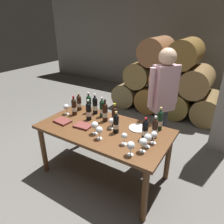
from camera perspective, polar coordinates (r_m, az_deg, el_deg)
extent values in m
plane|color=#66635E|center=(3.08, -2.06, -16.92)|extent=(14.00, 14.00, 0.00)
cube|color=gray|center=(6.27, 20.72, 17.32)|extent=(10.00, 0.24, 2.80)
cylinder|color=brown|center=(5.33, 5.07, 5.48)|extent=(0.60, 0.90, 0.60)
cylinder|color=brown|center=(5.09, 11.39, 4.15)|extent=(0.60, 0.90, 0.60)
cylinder|color=brown|center=(4.93, 18.21, 2.67)|extent=(0.60, 0.90, 0.60)
cylinder|color=brown|center=(4.84, 25.36, 1.06)|extent=(0.60, 0.90, 0.60)
cylinder|color=brown|center=(5.04, 8.54, 10.68)|extent=(0.60, 0.90, 0.60)
cylinder|color=brown|center=(4.84, 15.44, 9.46)|extent=(0.60, 0.90, 0.60)
cylinder|color=brown|center=(4.70, 22.79, 8.00)|extent=(0.60, 0.90, 0.60)
cylinder|color=brown|center=(4.83, 12.51, 16.37)|extent=(0.60, 0.90, 0.60)
cylinder|color=brown|center=(4.65, 20.03, 15.20)|extent=(0.60, 0.90, 0.60)
cube|color=brown|center=(2.65, -2.30, -4.88)|extent=(1.70, 0.90, 0.04)
cylinder|color=brown|center=(3.07, -18.61, -10.09)|extent=(0.07, 0.07, 0.72)
cylinder|color=brown|center=(2.33, 9.11, -22.21)|extent=(0.07, 0.07, 0.72)
cylinder|color=brown|center=(3.52, -9.06, -4.25)|extent=(0.07, 0.07, 0.72)
cylinder|color=brown|center=(2.89, 15.45, -12.02)|extent=(0.07, 0.07, 0.72)
cylinder|color=black|center=(2.90, -2.77, 0.58)|extent=(0.07, 0.07, 0.21)
sphere|color=black|center=(2.86, -2.82, 2.57)|extent=(0.07, 0.07, 0.07)
cylinder|color=black|center=(2.85, -2.83, 3.06)|extent=(0.03, 0.03, 0.06)
cylinder|color=silver|center=(2.83, -2.85, 3.89)|extent=(0.03, 0.03, 0.02)
cylinder|color=silver|center=(2.91, -2.77, 0.39)|extent=(0.07, 0.07, 0.06)
cylinder|color=black|center=(3.00, -4.75, 1.43)|extent=(0.07, 0.07, 0.22)
sphere|color=black|center=(2.95, -4.82, 3.46)|extent=(0.07, 0.07, 0.07)
cylinder|color=black|center=(2.94, -4.84, 3.97)|extent=(0.03, 0.03, 0.07)
cylinder|color=silver|center=(2.93, -4.88, 4.81)|extent=(0.03, 0.03, 0.02)
cylinder|color=silver|center=(3.00, -4.74, 1.24)|extent=(0.07, 0.07, 0.06)
cylinder|color=black|center=(2.65, 0.68, -1.68)|extent=(0.07, 0.07, 0.22)
sphere|color=black|center=(2.60, 0.70, 0.58)|extent=(0.07, 0.07, 0.07)
cylinder|color=black|center=(2.59, 0.70, 1.15)|extent=(0.03, 0.03, 0.07)
cylinder|color=gold|center=(2.57, 0.71, 2.10)|extent=(0.03, 0.03, 0.02)
cylinder|color=silver|center=(2.66, 0.68, -1.89)|extent=(0.07, 0.07, 0.07)
cylinder|color=black|center=(2.62, 13.17, -2.77)|extent=(0.07, 0.07, 0.22)
sphere|color=black|center=(2.57, 13.41, -0.51)|extent=(0.07, 0.07, 0.07)
cylinder|color=black|center=(2.56, 13.47, 0.06)|extent=(0.03, 0.03, 0.07)
cylinder|color=tan|center=(2.54, 13.57, 1.01)|extent=(0.03, 0.03, 0.02)
cylinder|color=silver|center=(2.62, 13.15, -2.98)|extent=(0.07, 0.07, 0.06)
cylinder|color=black|center=(2.45, 11.83, -4.98)|extent=(0.07, 0.07, 0.19)
sphere|color=black|center=(2.40, 12.04, -2.83)|extent=(0.07, 0.07, 0.07)
cylinder|color=black|center=(2.39, 12.09, -2.31)|extent=(0.03, 0.03, 0.06)
cylinder|color=silver|center=(2.37, 12.18, -1.41)|extent=(0.03, 0.03, 0.02)
cylinder|color=silver|center=(2.45, 11.81, -5.18)|extent=(0.07, 0.07, 0.06)
cylinder|color=black|center=(3.04, -6.48, 1.79)|extent=(0.07, 0.07, 0.22)
sphere|color=black|center=(3.00, -6.58, 3.85)|extent=(0.07, 0.07, 0.07)
cylinder|color=black|center=(2.99, -6.61, 4.37)|extent=(0.03, 0.03, 0.07)
cylinder|color=silver|center=(2.97, -6.66, 5.23)|extent=(0.03, 0.03, 0.03)
cylinder|color=silver|center=(3.05, -6.47, 1.60)|extent=(0.07, 0.07, 0.07)
cylinder|color=black|center=(3.16, -9.19, 2.19)|extent=(0.07, 0.07, 0.19)
sphere|color=black|center=(3.12, -9.32, 3.91)|extent=(0.07, 0.07, 0.07)
cylinder|color=black|center=(3.11, -9.35, 4.32)|extent=(0.03, 0.03, 0.06)
cylinder|color=tan|center=(3.10, -9.40, 5.03)|extent=(0.03, 0.03, 0.02)
cylinder|color=silver|center=(3.16, -9.18, 2.03)|extent=(0.07, 0.07, 0.06)
cylinder|color=black|center=(2.82, -6.56, -0.25)|extent=(0.07, 0.07, 0.21)
sphere|color=black|center=(2.78, -6.67, 1.82)|extent=(0.07, 0.07, 0.07)
cylinder|color=black|center=(2.77, -6.70, 2.33)|extent=(0.03, 0.03, 0.07)
cylinder|color=silver|center=(2.75, -6.74, 3.19)|extent=(0.03, 0.03, 0.02)
cylinder|color=silver|center=(2.83, -6.55, -0.44)|extent=(0.07, 0.07, 0.06)
cylinder|color=black|center=(3.01, -10.54, 1.03)|extent=(0.07, 0.07, 0.20)
sphere|color=black|center=(2.96, -10.70, 2.94)|extent=(0.07, 0.07, 0.07)
cylinder|color=black|center=(2.96, -10.74, 3.41)|extent=(0.03, 0.03, 0.06)
cylinder|color=#B21E23|center=(2.94, -10.81, 4.20)|extent=(0.03, 0.03, 0.02)
cylinder|color=silver|center=(3.01, -10.53, 0.86)|extent=(0.07, 0.07, 0.06)
cylinder|color=black|center=(2.50, 1.13, -3.74)|extent=(0.07, 0.07, 0.20)
sphere|color=black|center=(2.45, 1.15, -1.58)|extent=(0.07, 0.07, 0.07)
cylinder|color=black|center=(2.44, 1.15, -1.05)|extent=(0.03, 0.03, 0.06)
cylinder|color=tan|center=(2.42, 1.16, -0.15)|extent=(0.03, 0.03, 0.02)
cylinder|color=silver|center=(2.50, 1.12, -3.94)|extent=(0.07, 0.07, 0.06)
cylinder|color=black|center=(2.76, -1.94, -0.50)|extent=(0.07, 0.07, 0.22)
sphere|color=black|center=(2.72, -1.97, 1.73)|extent=(0.07, 0.07, 0.07)
cylinder|color=black|center=(2.71, -1.98, 2.29)|extent=(0.03, 0.03, 0.07)
cylinder|color=black|center=(2.69, -2.00, 3.22)|extent=(0.03, 0.03, 0.03)
cylinder|color=silver|center=(2.77, -1.94, -0.71)|extent=(0.07, 0.07, 0.07)
cylinder|color=black|center=(2.40, 9.20, -5.44)|extent=(0.07, 0.07, 0.19)
sphere|color=black|center=(2.35, 9.37, -3.27)|extent=(0.07, 0.07, 0.07)
cylinder|color=black|center=(2.34, 9.41, -2.75)|extent=(0.03, 0.03, 0.06)
cylinder|color=#B21E23|center=(2.32, 9.48, -1.84)|extent=(0.03, 0.03, 0.02)
cylinder|color=silver|center=(2.40, 9.19, -5.64)|extent=(0.07, 0.07, 0.06)
cylinder|color=white|center=(2.39, 11.46, -8.45)|extent=(0.06, 0.06, 0.00)
cylinder|color=white|center=(2.37, 11.54, -7.64)|extent=(0.01, 0.01, 0.07)
sphere|color=white|center=(2.33, 11.68, -6.19)|extent=(0.08, 0.08, 0.08)
cylinder|color=white|center=(3.09, -12.51, -0.48)|extent=(0.06, 0.06, 0.00)
cylinder|color=white|center=(3.07, -12.58, 0.19)|extent=(0.01, 0.01, 0.07)
sphere|color=white|center=(3.05, -12.70, 1.43)|extent=(0.08, 0.08, 0.08)
cylinder|color=white|center=(2.17, 5.16, -11.81)|extent=(0.06, 0.06, 0.00)
cylinder|color=white|center=(2.14, 5.20, -10.95)|extent=(0.01, 0.01, 0.07)
sphere|color=white|center=(2.10, 5.27, -9.31)|extent=(0.09, 0.09, 0.09)
cylinder|color=white|center=(2.42, -3.51, -7.37)|extent=(0.06, 0.06, 0.00)
cylinder|color=white|center=(2.40, -3.54, -6.56)|extent=(0.01, 0.01, 0.07)
sphere|color=white|center=(2.37, -3.58, -5.05)|extent=(0.08, 0.08, 0.08)
cylinder|color=white|center=(2.23, 8.52, -10.82)|extent=(0.06, 0.06, 0.00)
cylinder|color=white|center=(2.21, 8.59, -9.98)|extent=(0.01, 0.01, 0.07)
sphere|color=white|center=(2.17, 8.71, -8.34)|extent=(0.09, 0.09, 0.09)
cylinder|color=white|center=(2.31, 9.80, -9.45)|extent=(0.06, 0.06, 0.00)
cylinder|color=white|center=(2.29, 9.87, -8.62)|extent=(0.01, 0.01, 0.07)
sphere|color=white|center=(2.25, 10.01, -7.05)|extent=(0.09, 0.09, 0.09)
cylinder|color=white|center=(2.63, -0.18, -4.59)|extent=(0.06, 0.06, 0.00)
cylinder|color=white|center=(2.61, -0.19, -3.82)|extent=(0.01, 0.01, 0.07)
sphere|color=white|center=(2.58, -0.19, -2.50)|extent=(0.07, 0.07, 0.07)
cylinder|color=white|center=(2.32, 3.39, -8.91)|extent=(0.06, 0.06, 0.00)
cylinder|color=white|center=(2.30, 3.41, -8.09)|extent=(0.01, 0.01, 0.07)
sphere|color=white|center=(2.27, 3.46, -6.67)|extent=(0.07, 0.07, 0.07)
cylinder|color=white|center=(2.53, -4.77, -5.98)|extent=(0.06, 0.06, 0.00)
cylinder|color=white|center=(2.51, -4.80, -5.19)|extent=(0.01, 0.01, 0.07)
sphere|color=white|center=(2.47, -4.86, -3.67)|extent=(0.09, 0.09, 0.09)
cube|color=brown|center=(2.86, -13.69, -2.53)|extent=(0.23, 0.18, 0.03)
cube|color=brown|center=(2.69, -8.13, -3.83)|extent=(0.23, 0.18, 0.03)
cylinder|color=white|center=(2.64, 7.37, -4.49)|extent=(0.24, 0.24, 0.01)
cylinder|color=#383842|center=(3.24, 13.77, -6.11)|extent=(0.11, 0.11, 0.85)
cylinder|color=#383842|center=(3.18, 12.18, -6.57)|extent=(0.11, 0.11, 0.85)
cube|color=#CC9EA8|center=(2.90, 14.38, 6.43)|extent=(0.33, 0.37, 0.64)
cylinder|color=#CC9EA8|center=(3.02, 17.61, 7.41)|extent=(0.08, 0.08, 0.54)
cylinder|color=#CC9EA8|center=(2.77, 10.99, 6.59)|extent=(0.08, 0.08, 0.54)
sphere|color=tan|center=(2.80, 15.31, 14.68)|extent=(0.23, 0.23, 0.23)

